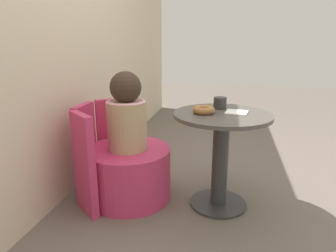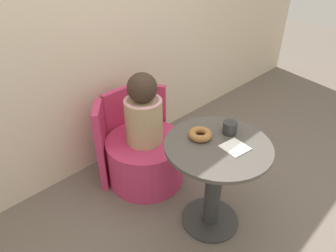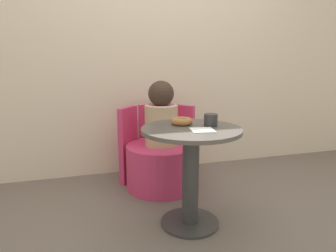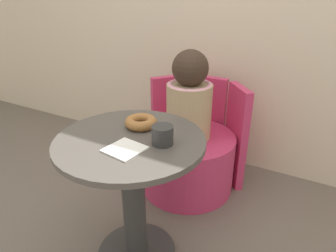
# 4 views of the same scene
# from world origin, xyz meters

# --- Properties ---
(round_table) EXTENTS (0.64, 0.64, 0.67)m
(round_table) POSITION_xyz_m (-0.03, -0.01, 0.45)
(round_table) COLOR #333333
(round_table) RESTS_ON ground_plane
(tub_chair) EXTENTS (0.61, 0.61, 0.38)m
(tub_chair) POSITION_xyz_m (-0.05, 0.64, 0.19)
(tub_chair) COLOR #C63360
(tub_chair) RESTS_ON ground_plane
(booth_backrest) EXTENTS (0.71, 0.26, 0.69)m
(booth_backrest) POSITION_xyz_m (-0.05, 0.89, 0.34)
(booth_backrest) COLOR #C63360
(booth_backrest) RESTS_ON ground_plane
(child_figure) EXTENTS (0.28, 0.28, 0.55)m
(child_figure) POSITION_xyz_m (-0.05, 0.64, 0.63)
(child_figure) COLOR tan
(child_figure) RESTS_ON tub_chair
(donut) EXTENTS (0.15, 0.15, 0.05)m
(donut) POSITION_xyz_m (-0.05, 0.11, 0.69)
(donut) COLOR #9E6633
(donut) RESTS_ON round_table
(cup) EXTENTS (0.09, 0.09, 0.08)m
(cup) POSITION_xyz_m (0.11, 0.01, 0.70)
(cup) COLOR #2D2D2D
(cup) RESTS_ON round_table
(paper_napkin) EXTENTS (0.16, 0.16, 0.01)m
(paper_napkin) POSITION_xyz_m (0.01, -0.10, 0.67)
(paper_napkin) COLOR white
(paper_napkin) RESTS_ON round_table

